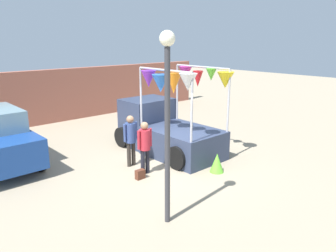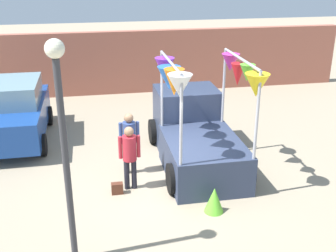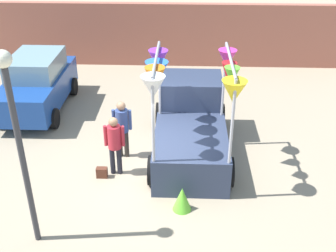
{
  "view_description": "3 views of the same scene",
  "coord_description": "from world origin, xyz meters",
  "px_view_note": "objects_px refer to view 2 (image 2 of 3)",
  "views": [
    {
      "loc": [
        -6.83,
        -7.48,
        4.01
      ],
      "look_at": [
        0.29,
        0.38,
        1.19
      ],
      "focal_mm": 35.0,
      "sensor_mm": 36.0,
      "label": 1
    },
    {
      "loc": [
        -1.85,
        -9.26,
        5.32
      ],
      "look_at": [
        -0.05,
        0.31,
        1.45
      ],
      "focal_mm": 45.0,
      "sensor_mm": 36.0,
      "label": 2
    },
    {
      "loc": [
        0.67,
        -9.12,
        6.44
      ],
      "look_at": [
        0.27,
        0.46,
        1.15
      ],
      "focal_mm": 45.0,
      "sensor_mm": 36.0,
      "label": 3
    }
  ],
  "objects_px": {
    "person_vendor": "(129,138)",
    "handbag": "(117,188)",
    "folded_kite_bundle_lime": "(214,200)",
    "vendor_truck": "(194,129)",
    "person_customer": "(130,152)",
    "street_lamp": "(62,127)",
    "parked_car": "(16,112)"
  },
  "relations": [
    {
      "from": "vendor_truck",
      "to": "parked_car",
      "type": "height_order",
      "value": "vendor_truck"
    },
    {
      "from": "vendor_truck",
      "to": "handbag",
      "type": "xyz_separation_m",
      "value": [
        -2.27,
        -1.49,
        -0.79
      ]
    },
    {
      "from": "person_vendor",
      "to": "person_customer",
      "type": "bearing_deg",
      "value": -95.52
    },
    {
      "from": "street_lamp",
      "to": "folded_kite_bundle_lime",
      "type": "height_order",
      "value": "street_lamp"
    },
    {
      "from": "vendor_truck",
      "to": "folded_kite_bundle_lime",
      "type": "relative_size",
      "value": 6.92
    },
    {
      "from": "person_vendor",
      "to": "handbag",
      "type": "xyz_separation_m",
      "value": [
        -0.43,
        -1.03,
        -0.88
      ]
    },
    {
      "from": "folded_kite_bundle_lime",
      "to": "handbag",
      "type": "bearing_deg",
      "value": 150.3
    },
    {
      "from": "person_customer",
      "to": "handbag",
      "type": "relative_size",
      "value": 5.87
    },
    {
      "from": "vendor_truck",
      "to": "person_customer",
      "type": "height_order",
      "value": "vendor_truck"
    },
    {
      "from": "parked_car",
      "to": "folded_kite_bundle_lime",
      "type": "xyz_separation_m",
      "value": [
        4.88,
        -5.05,
        -0.64
      ]
    },
    {
      "from": "person_vendor",
      "to": "folded_kite_bundle_lime",
      "type": "xyz_separation_m",
      "value": [
        1.66,
        -2.22,
        -0.72
      ]
    },
    {
      "from": "person_customer",
      "to": "vendor_truck",
      "type": "bearing_deg",
      "value": 33.84
    },
    {
      "from": "street_lamp",
      "to": "folded_kite_bundle_lime",
      "type": "distance_m",
      "value": 4.04
    },
    {
      "from": "person_customer",
      "to": "street_lamp",
      "type": "bearing_deg",
      "value": -118.0
    },
    {
      "from": "parked_car",
      "to": "folded_kite_bundle_lime",
      "type": "bearing_deg",
      "value": -46.02
    },
    {
      "from": "person_customer",
      "to": "parked_car",
      "type": "bearing_deg",
      "value": 130.6
    },
    {
      "from": "person_customer",
      "to": "person_vendor",
      "type": "bearing_deg",
      "value": 84.48
    },
    {
      "from": "handbag",
      "to": "folded_kite_bundle_lime",
      "type": "height_order",
      "value": "folded_kite_bundle_lime"
    },
    {
      "from": "vendor_truck",
      "to": "folded_kite_bundle_lime",
      "type": "height_order",
      "value": "vendor_truck"
    },
    {
      "from": "person_customer",
      "to": "folded_kite_bundle_lime",
      "type": "bearing_deg",
      "value": -38.68
    },
    {
      "from": "person_customer",
      "to": "street_lamp",
      "type": "xyz_separation_m",
      "value": [
        -1.32,
        -2.48,
        1.72
      ]
    },
    {
      "from": "vendor_truck",
      "to": "parked_car",
      "type": "relative_size",
      "value": 1.04
    },
    {
      "from": "vendor_truck",
      "to": "parked_car",
      "type": "bearing_deg",
      "value": 154.81
    },
    {
      "from": "vendor_truck",
      "to": "folded_kite_bundle_lime",
      "type": "xyz_separation_m",
      "value": [
        -0.18,
        -2.68,
        -0.63
      ]
    },
    {
      "from": "person_customer",
      "to": "folded_kite_bundle_lime",
      "type": "xyz_separation_m",
      "value": [
        1.74,
        -1.39,
        -0.69
      ]
    },
    {
      "from": "vendor_truck",
      "to": "folded_kite_bundle_lime",
      "type": "distance_m",
      "value": 2.75
    },
    {
      "from": "parked_car",
      "to": "person_vendor",
      "type": "distance_m",
      "value": 4.29
    },
    {
      "from": "person_vendor",
      "to": "handbag",
      "type": "relative_size",
      "value": 6.0
    },
    {
      "from": "parked_car",
      "to": "person_vendor",
      "type": "relative_size",
      "value": 2.38
    },
    {
      "from": "street_lamp",
      "to": "person_customer",
      "type": "bearing_deg",
      "value": 62.0
    },
    {
      "from": "parked_car",
      "to": "person_customer",
      "type": "xyz_separation_m",
      "value": [
        3.14,
        -3.66,
        0.05
      ]
    },
    {
      "from": "folded_kite_bundle_lime",
      "to": "street_lamp",
      "type": "bearing_deg",
      "value": -160.39
    }
  ]
}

